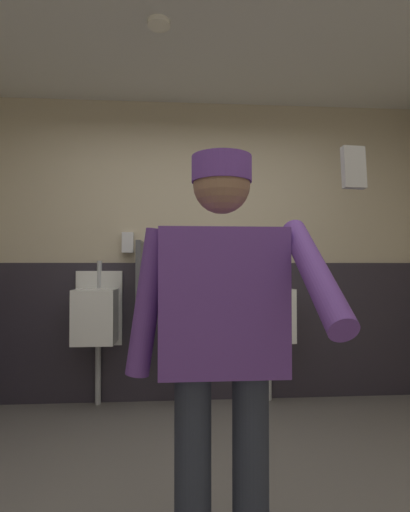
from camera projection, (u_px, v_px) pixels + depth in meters
wall_back at (191, 250)px, 3.56m from camera, size 4.76×0.12×2.68m
wainscot_band_back at (191, 331)px, 3.47m from camera, size 4.16×0.03×1.22m
downlight_far at (159, 24)px, 2.35m from camera, size 0.14×0.14×0.03m
urinal_left at (96, 315)px, 3.27m from camera, size 0.40×0.34×1.24m
urinal_middle at (185, 314)px, 3.32m from camera, size 0.40×0.34×1.24m
urinal_right at (271, 314)px, 3.38m from camera, size 0.40×0.34×1.24m
privacy_divider_panel at (140, 295)px, 3.23m from camera, size 0.04×0.40×0.90m
person at (222, 329)px, 1.47m from camera, size 0.69×0.60×1.62m
cell_phone at (354, 168)px, 1.00m from camera, size 0.06×0.03×0.11m
soap_dispenser at (128, 243)px, 3.42m from camera, size 0.10×0.07×0.18m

